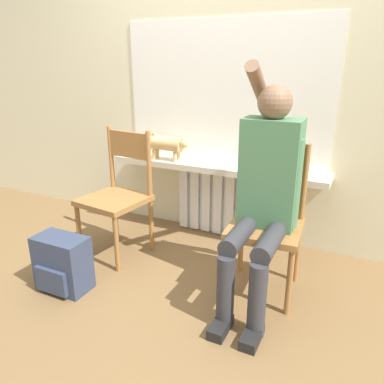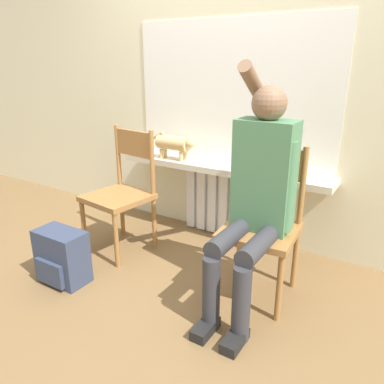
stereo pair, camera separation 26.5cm
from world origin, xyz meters
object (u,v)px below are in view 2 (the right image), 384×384
at_px(person, 258,191).
at_px(backpack, 62,257).
at_px(chair_right, 262,222).
at_px(cat, 174,143).
at_px(chair_left, 122,191).

bearing_deg(person, backpack, -157.91).
xyz_separation_m(chair_right, person, (0.00, -0.11, 0.24)).
distance_m(cat, backpack, 1.26).
xyz_separation_m(person, cat, (-1.00, 0.61, 0.06)).
height_order(chair_right, backpack, chair_right).
distance_m(chair_left, chair_right, 1.15).
height_order(person, cat, person).
height_order(chair_right, person, person).
relative_size(chair_right, backpack, 2.60).
distance_m(chair_left, person, 1.18).
relative_size(person, cat, 2.91).
xyz_separation_m(chair_left, person, (1.15, -0.11, 0.24)).
xyz_separation_m(chair_left, backpack, (-0.03, -0.59, -0.30)).
distance_m(chair_left, cat, 0.60).
distance_m(chair_right, cat, 1.15).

